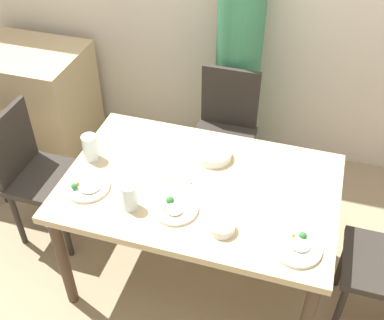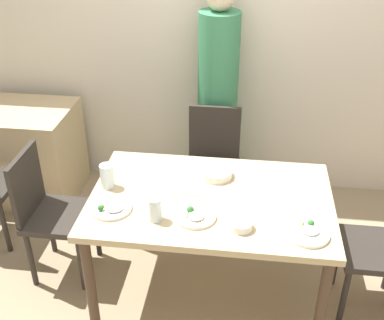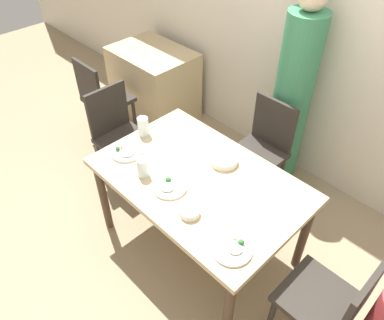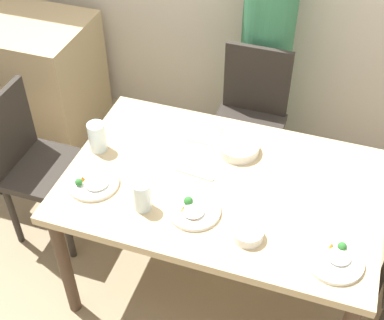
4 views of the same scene
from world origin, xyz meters
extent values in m
plane|color=#998466|center=(0.00, 0.00, 0.00)|extent=(10.00, 10.00, 0.00)
cube|color=beige|center=(0.00, 1.35, 1.35)|extent=(10.00, 0.06, 2.70)
cube|color=tan|center=(0.00, 0.00, 0.70)|extent=(1.39, 0.90, 0.04)
cylinder|color=#4C3828|center=(-0.63, -0.39, 0.34)|extent=(0.06, 0.06, 0.68)
cylinder|color=#4C3828|center=(0.63, -0.39, 0.34)|extent=(0.06, 0.06, 0.68)
cylinder|color=#4C3828|center=(-0.63, 0.39, 0.34)|extent=(0.06, 0.06, 0.68)
cylinder|color=#4C3828|center=(0.63, 0.39, 0.34)|extent=(0.06, 0.06, 0.68)
cube|color=#2D2823|center=(-0.06, 0.72, 0.44)|extent=(0.40, 0.40, 0.04)
cube|color=#2D2823|center=(-0.06, 0.91, 0.67)|extent=(0.38, 0.03, 0.42)
cylinder|color=#2D2823|center=(-0.22, 0.56, 0.21)|extent=(0.04, 0.04, 0.42)
cylinder|color=#2D2823|center=(0.11, 0.56, 0.21)|extent=(0.04, 0.04, 0.42)
cylinder|color=#2D2823|center=(-0.22, 0.89, 0.21)|extent=(0.04, 0.04, 0.42)
cylinder|color=#2D2823|center=(0.11, 0.89, 0.21)|extent=(0.04, 0.04, 0.42)
cube|color=#2D2823|center=(0.96, -0.01, 0.44)|extent=(0.40, 0.40, 0.04)
cube|color=#2D2823|center=(1.15, -0.01, 0.67)|extent=(0.03, 0.38, 0.42)
cylinder|color=#2D2823|center=(0.80, 0.15, 0.21)|extent=(0.04, 0.04, 0.42)
cylinder|color=#2D2823|center=(0.80, -0.18, 0.21)|extent=(0.04, 0.04, 0.42)
cylinder|color=#2D2823|center=(1.13, 0.15, 0.21)|extent=(0.04, 0.04, 0.42)
cube|color=#2D2823|center=(-0.96, 0.06, 0.44)|extent=(0.40, 0.40, 0.04)
cube|color=#2D2823|center=(-1.15, 0.06, 0.67)|extent=(0.03, 0.38, 0.42)
cylinder|color=#2D2823|center=(-0.80, -0.10, 0.21)|extent=(0.04, 0.04, 0.42)
cylinder|color=#2D2823|center=(-0.80, 0.23, 0.21)|extent=(0.04, 0.04, 0.42)
cylinder|color=#2D2823|center=(-1.13, -0.10, 0.21)|extent=(0.04, 0.04, 0.42)
cylinder|color=#2D2823|center=(-1.13, 0.23, 0.21)|extent=(0.04, 0.04, 0.42)
cylinder|color=#387F56|center=(-0.06, 1.11, 0.75)|extent=(0.30, 0.30, 1.51)
cylinder|color=white|center=(0.01, 0.22, 0.75)|extent=(0.19, 0.19, 0.05)
cylinder|color=#BC5123|center=(0.01, 0.22, 0.77)|extent=(0.17, 0.17, 0.01)
cylinder|color=white|center=(0.52, -0.28, 0.73)|extent=(0.22, 0.22, 0.02)
ellipsoid|color=white|center=(0.54, -0.27, 0.75)|extent=(0.09, 0.09, 0.02)
sphere|color=#2D702D|center=(0.54, -0.22, 0.76)|extent=(0.04, 0.04, 0.04)
cone|color=orange|center=(0.50, -0.23, 0.76)|extent=(0.02, 0.02, 0.03)
cylinder|color=white|center=(-0.53, -0.19, 0.73)|extent=(0.23, 0.23, 0.02)
ellipsoid|color=white|center=(-0.51, -0.20, 0.75)|extent=(0.11, 0.11, 0.02)
cone|color=orange|center=(-0.50, -0.19, 0.75)|extent=(0.02, 0.02, 0.03)
sphere|color=#2D702D|center=(-0.58, -0.23, 0.76)|extent=(0.03, 0.03, 0.03)
cone|color=orange|center=(-0.58, -0.20, 0.75)|extent=(0.02, 0.02, 0.02)
cone|color=orange|center=(-0.58, -0.20, 0.75)|extent=(0.02, 0.02, 0.02)
cylinder|color=white|center=(-0.06, -0.20, 0.73)|extent=(0.22, 0.22, 0.02)
ellipsoid|color=white|center=(-0.06, -0.23, 0.75)|extent=(0.09, 0.09, 0.02)
sphere|color=#2D702D|center=(-0.09, -0.19, 0.76)|extent=(0.04, 0.04, 0.04)
cone|color=orange|center=(-0.10, -0.23, 0.76)|extent=(0.02, 0.02, 0.03)
cone|color=orange|center=(-0.04, -0.25, 0.75)|extent=(0.02, 0.02, 0.02)
cylinder|color=white|center=(0.18, -0.27, 0.75)|extent=(0.12, 0.12, 0.04)
cylinder|color=white|center=(0.18, -0.27, 0.76)|extent=(0.11, 0.11, 0.01)
cylinder|color=silver|center=(-0.27, -0.25, 0.79)|extent=(0.07, 0.07, 0.14)
cylinder|color=silver|center=(-0.61, 0.03, 0.80)|extent=(0.08, 0.08, 0.15)
cube|color=white|center=(-0.17, 0.29, 0.73)|extent=(0.14, 0.14, 0.01)
cube|color=silver|center=(-0.13, 0.01, 0.73)|extent=(0.18, 0.04, 0.01)
cube|color=tan|center=(-1.61, 0.93, 0.38)|extent=(0.84, 0.62, 0.76)
cube|color=#2D2823|center=(-1.61, 0.35, 0.44)|extent=(0.40, 0.40, 0.04)
cube|color=#2D2823|center=(-1.61, 0.17, 0.67)|extent=(0.38, 0.03, 0.42)
cylinder|color=#2D2823|center=(-1.44, 0.52, 0.21)|extent=(0.04, 0.04, 0.42)
cylinder|color=#2D2823|center=(-1.77, 0.52, 0.21)|extent=(0.04, 0.04, 0.42)
cylinder|color=#2D2823|center=(-1.44, 0.19, 0.21)|extent=(0.04, 0.04, 0.42)
cylinder|color=#2D2823|center=(-1.77, 0.19, 0.21)|extent=(0.04, 0.04, 0.42)
camera|label=1|loc=(0.48, -1.71, 2.40)|focal=45.00mm
camera|label=2|loc=(0.18, -2.26, 2.30)|focal=45.00mm
camera|label=3|loc=(1.23, -1.26, 2.43)|focal=35.00mm
camera|label=4|loc=(0.40, -1.62, 2.38)|focal=50.00mm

